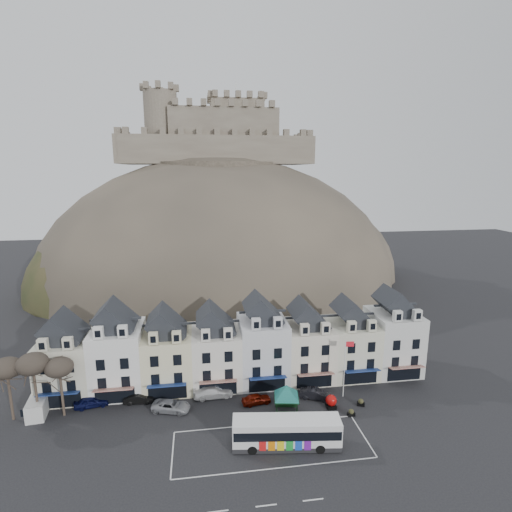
{
  "coord_description": "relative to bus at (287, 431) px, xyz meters",
  "views": [
    {
      "loc": [
        -5.49,
        -37.79,
        30.48
      ],
      "look_at": [
        3.61,
        24.0,
        16.98
      ],
      "focal_mm": 28.0,
      "sensor_mm": 36.0,
      "label": 1
    }
  ],
  "objects": [
    {
      "name": "ground",
      "position": [
        -3.65,
        -0.76,
        -1.88
      ],
      "size": [
        300.0,
        300.0,
        0.0
      ],
      "primitive_type": "plane",
      "color": "black",
      "rests_on": "ground"
    },
    {
      "name": "coach_bay_markings",
      "position": [
        -1.65,
        0.49,
        -1.88
      ],
      "size": [
        22.0,
        7.5,
        0.01
      ],
      "primitive_type": "cube",
      "color": "silver",
      "rests_on": "ground"
    },
    {
      "name": "townhouse_terrace",
      "position": [
        -3.5,
        15.21,
        3.42
      ],
      "size": [
        54.4,
        9.35,
        11.8
      ],
      "color": "beige",
      "rests_on": "ground"
    },
    {
      "name": "castle_hill",
      "position": [
        -2.39,
        68.19,
        -1.77
      ],
      "size": [
        100.0,
        76.0,
        68.0
      ],
      "color": "#3D372F",
      "rests_on": "ground"
    },
    {
      "name": "castle",
      "position": [
        -3.14,
        75.17,
        38.31
      ],
      "size": [
        50.2,
        22.2,
        22.0
      ],
      "color": "#63564B",
      "rests_on": "ground"
    },
    {
      "name": "tree_left_far",
      "position": [
        -32.65,
        9.74,
        5.02
      ],
      "size": [
        3.61,
        3.61,
        8.24
      ],
      "color": "#392F24",
      "rests_on": "ground"
    },
    {
      "name": "tree_left_mid",
      "position": [
        -29.65,
        9.74,
        5.36
      ],
      "size": [
        3.78,
        3.78,
        8.64
      ],
      "color": "#392F24",
      "rests_on": "ground"
    },
    {
      "name": "tree_left_near",
      "position": [
        -26.65,
        9.74,
        4.68
      ],
      "size": [
        3.43,
        3.43,
        7.84
      ],
      "color": "#392F24",
      "rests_on": "ground"
    },
    {
      "name": "bus",
      "position": [
        0.0,
        0.0,
        0.0
      ],
      "size": [
        12.3,
        4.26,
        3.4
      ],
      "rotation": [
        0.0,
        0.0,
        -0.12
      ],
      "color": "#262628",
      "rests_on": "ground"
    },
    {
      "name": "bus_shelter",
      "position": [
        1.35,
        6.12,
        1.14
      ],
      "size": [
        6.05,
        6.05,
        3.9
      ],
      "rotation": [
        0.0,
        0.0,
        -0.17
      ],
      "color": "black",
      "rests_on": "ground"
    },
    {
      "name": "red_buoy",
      "position": [
        7.4,
        6.37,
        -0.96
      ],
      "size": [
        1.45,
        1.45,
        1.79
      ],
      "rotation": [
        0.0,
        0.0,
        0.0
      ],
      "color": "black",
      "rests_on": "ground"
    },
    {
      "name": "flagpole",
      "position": [
        10.02,
        8.69,
        2.89
      ],
      "size": [
        1.2,
        0.21,
        8.35
      ],
      "rotation": [
        0.0,
        0.0,
        -0.12
      ],
      "color": "silver",
      "rests_on": "ground"
    },
    {
      "name": "white_van",
      "position": [
        -29.93,
        10.67,
        -0.77
      ],
      "size": [
        2.66,
        5.08,
        2.22
      ],
      "rotation": [
        0.0,
        0.0,
        0.12
      ],
      "color": "silver",
      "rests_on": "ground"
    },
    {
      "name": "planter_west",
      "position": [
        11.45,
        6.24,
        -1.4
      ],
      "size": [
        1.1,
        0.84,
        0.99
      ],
      "rotation": [
        0.0,
        0.0,
        -0.4
      ],
      "color": "black",
      "rests_on": "ground"
    },
    {
      "name": "planter_east",
      "position": [
        9.35,
        4.27,
        -1.43
      ],
      "size": [
        0.97,
        0.66,
        0.94
      ],
      "rotation": [
        0.0,
        0.0,
        0.08
      ],
      "color": "black",
      "rests_on": "ground"
    },
    {
      "name": "car_navy",
      "position": [
        -23.65,
        11.24,
        -1.14
      ],
      "size": [
        4.58,
        2.53,
        1.47
      ],
      "primitive_type": "imported",
      "rotation": [
        0.0,
        0.0,
        1.76
      ],
      "color": "#0A0E36",
      "rests_on": "ground"
    },
    {
      "name": "car_black",
      "position": [
        -17.6,
        11.24,
        -1.22
      ],
      "size": [
        4.01,
        1.48,
        1.31
      ],
      "primitive_type": "imported",
      "rotation": [
        0.0,
        0.0,
        1.55
      ],
      "color": "black",
      "rests_on": "ground"
    },
    {
      "name": "car_silver",
      "position": [
        -13.25,
        8.74,
        -1.19
      ],
      "size": [
        5.3,
        3.51,
        1.37
      ],
      "primitive_type": "imported",
      "rotation": [
        0.0,
        0.0,
        1.3
      ],
      "color": "#98999F",
      "rests_on": "ground"
    },
    {
      "name": "car_white",
      "position": [
        -7.75,
        11.24,
        -1.09
      ],
      "size": [
        5.61,
        2.65,
        1.58
      ],
      "primitive_type": "imported",
      "rotation": [
        0.0,
        0.0,
        1.65
      ],
      "color": "silver",
      "rests_on": "ground"
    },
    {
      "name": "car_maroon",
      "position": [
        -2.12,
        8.74,
        -1.22
      ],
      "size": [
        4.08,
        2.13,
        1.33
      ],
      "primitive_type": "imported",
      "rotation": [
        0.0,
        0.0,
        1.72
      ],
      "color": "#621005",
      "rests_on": "ground"
    },
    {
      "name": "car_charcoal",
      "position": [
        5.98,
        8.74,
        -1.17
      ],
      "size": [
        4.54,
        2.95,
        1.41
      ],
      "primitive_type": "imported",
      "rotation": [
        0.0,
        0.0,
        1.2
      ],
      "color": "black",
      "rests_on": "ground"
    }
  ]
}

